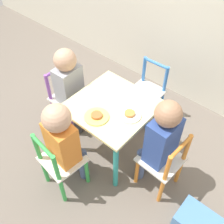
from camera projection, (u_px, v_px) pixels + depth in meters
ground_plane at (112, 147)px, 2.17m from camera, size 6.00×6.00×0.00m
kids_table at (112, 113)px, 1.87m from camera, size 0.55×0.55×0.49m
chair_green at (61, 163)px, 1.75m from camera, size 0.28×0.28×0.54m
chair_orange at (163, 163)px, 1.75m from camera, size 0.27×0.27×0.54m
chair_purple at (68, 98)px, 2.18m from camera, size 0.27×0.27×0.54m
chair_blue at (147, 93)px, 2.23m from camera, size 0.27×0.27×0.54m
child_front at (64, 139)px, 1.63m from camera, size 0.21×0.23×0.77m
child_right at (160, 139)px, 1.63m from camera, size 0.22×0.21×0.80m
child_left at (70, 84)px, 2.02m from camera, size 0.22×0.20×0.76m
plate_front at (97, 116)px, 1.73m from camera, size 0.16×0.16×0.03m
plate_right at (130, 114)px, 1.74m from camera, size 0.15×0.15×0.03m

